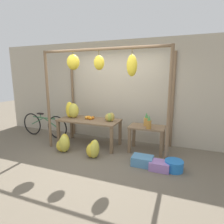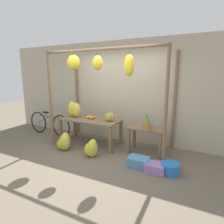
# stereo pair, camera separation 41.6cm
# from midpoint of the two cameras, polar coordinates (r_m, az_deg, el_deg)

# --- Properties ---
(ground_plane) EXTENTS (20.00, 20.00, 0.00)m
(ground_plane) POSITION_cam_midpoint_polar(r_m,az_deg,el_deg) (4.34, -3.12, -14.40)
(ground_plane) COLOR #665B4C
(shop_wall_back) EXTENTS (8.00, 0.08, 2.80)m
(shop_wall_back) POSITION_cam_midpoint_polar(r_m,az_deg,el_deg) (5.35, 5.04, 6.14)
(shop_wall_back) COLOR #B2A893
(shop_wall_back) RESTS_ON ground_plane
(stall_awning) EXTENTS (3.04, 1.30, 2.45)m
(stall_awning) POSITION_cam_midpoint_polar(r_m,az_deg,el_deg) (4.43, -0.30, 10.19)
(stall_awning) COLOR brown
(stall_awning) RESTS_ON ground_plane
(display_table_main) EXTENTS (1.63, 0.73, 0.71)m
(display_table_main) POSITION_cam_midpoint_polar(r_m,az_deg,el_deg) (5.06, -4.30, -3.22)
(display_table_main) COLOR brown
(display_table_main) RESTS_ON ground_plane
(display_table_side) EXTENTS (0.85, 0.52, 0.65)m
(display_table_side) POSITION_cam_midpoint_polar(r_m,az_deg,el_deg) (4.63, 13.02, -6.35)
(display_table_side) COLOR brown
(display_table_side) RESTS_ON ground_plane
(banana_pile_on_table) EXTENTS (0.42, 0.31, 0.44)m
(banana_pile_on_table) POSITION_cam_midpoint_polar(r_m,az_deg,el_deg) (5.29, -9.20, 0.71)
(banana_pile_on_table) COLOR gold
(banana_pile_on_table) RESTS_ON display_table_main
(orange_pile) EXTENTS (0.24, 0.18, 0.10)m
(orange_pile) POSITION_cam_midpoint_polar(r_m,az_deg,el_deg) (5.04, -4.24, -1.62)
(orange_pile) COLOR orange
(orange_pile) RESTS_ON display_table_main
(pineapple_cluster) EXTENTS (0.22, 0.35, 0.33)m
(pineapple_cluster) POSITION_cam_midpoint_polar(r_m,az_deg,el_deg) (4.50, 13.21, -3.04)
(pineapple_cluster) COLOR #A3702D
(pineapple_cluster) RESTS_ON display_table_side
(banana_pile_ground_left) EXTENTS (0.44, 0.42, 0.43)m
(banana_pile_ground_left) POSITION_cam_midpoint_polar(r_m,az_deg,el_deg) (4.92, -12.07, -9.08)
(banana_pile_ground_left) COLOR gold
(banana_pile_ground_left) RESTS_ON ground_plane
(banana_pile_ground_right) EXTENTS (0.38, 0.36, 0.43)m
(banana_pile_ground_right) POSITION_cam_midpoint_polar(r_m,az_deg,el_deg) (4.42, -3.51, -11.18)
(banana_pile_ground_right) COLOR gold
(banana_pile_ground_right) RESTS_ON ground_plane
(fruit_crate_white) EXTENTS (0.43, 0.32, 0.20)m
(fruit_crate_white) POSITION_cam_midpoint_polar(r_m,az_deg,el_deg) (4.09, 11.13, -14.75)
(fruit_crate_white) COLOR #4C84B2
(fruit_crate_white) RESTS_ON ground_plane
(blue_bucket) EXTENTS (0.36, 0.36, 0.21)m
(blue_bucket) POSITION_cam_midpoint_polar(r_m,az_deg,el_deg) (4.00, 20.27, -15.83)
(blue_bucket) COLOR blue
(blue_bucket) RESTS_ON ground_plane
(parked_bicycle) EXTENTS (1.68, 0.11, 0.73)m
(parked_bicycle) POSITION_cam_midpoint_polar(r_m,az_deg,el_deg) (6.17, -16.78, -3.41)
(parked_bicycle) COLOR black
(parked_bicycle) RESTS_ON ground_plane
(papaya_pile) EXTENTS (0.28, 0.23, 0.23)m
(papaya_pile) POSITION_cam_midpoint_polar(r_m,az_deg,el_deg) (4.74, 1.81, -1.65)
(papaya_pile) COLOR #B2993D
(papaya_pile) RESTS_ON display_table_main
(fruit_crate_purple) EXTENTS (0.39, 0.29, 0.18)m
(fruit_crate_purple) POSITION_cam_midpoint_polar(r_m,az_deg,el_deg) (3.96, 16.05, -16.05)
(fruit_crate_purple) COLOR #9970B7
(fruit_crate_purple) RESTS_ON ground_plane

